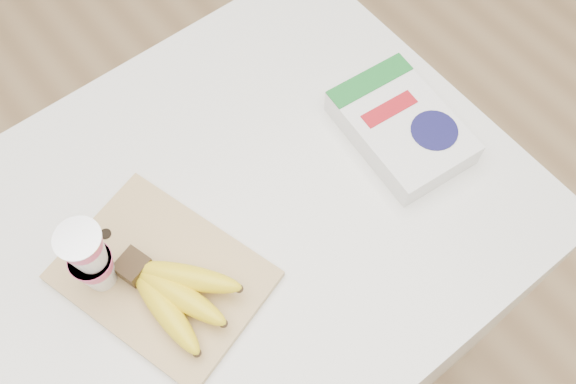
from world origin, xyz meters
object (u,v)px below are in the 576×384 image
object	(u,v)px
bananas	(174,292)
cereal_box	(401,127)
yogurt_stack	(90,258)
table	(210,327)
cutting_board	(163,276)

from	to	relation	value
bananas	cereal_box	distance (m)	0.50
bananas	yogurt_stack	world-z (taller)	yogurt_stack
bananas	yogurt_stack	xyz separation A→B (m)	(-0.07, 0.10, 0.06)
table	yogurt_stack	xyz separation A→B (m)	(-0.12, 0.03, 0.56)
cutting_board	cereal_box	xyz separation A→B (m)	(0.50, -0.04, 0.02)
cutting_board	bananas	bearing A→B (deg)	-110.43
cutting_board	yogurt_stack	size ratio (longest dim) A/B	1.97
cutting_board	cereal_box	bearing A→B (deg)	-20.85
yogurt_stack	cereal_box	size ratio (longest dim) A/B	0.62
table	yogurt_stack	world-z (taller)	yogurt_stack
bananas	yogurt_stack	distance (m)	0.14
cereal_box	bananas	bearing A→B (deg)	-173.17
bananas	cereal_box	bearing A→B (deg)	1.35
table	yogurt_stack	distance (m)	0.58
cutting_board	bananas	size ratio (longest dim) A/B	1.53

